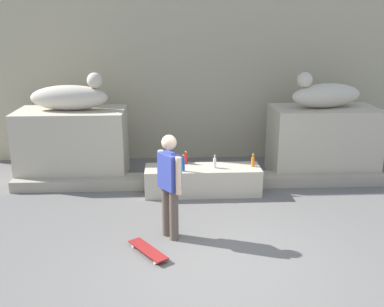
% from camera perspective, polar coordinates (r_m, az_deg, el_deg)
% --- Properties ---
extents(ground_plane, '(40.00, 40.00, 0.00)m').
position_cam_1_polar(ground_plane, '(6.48, 3.14, -13.73)').
color(ground_plane, '#605E5B').
extents(facade_wall, '(10.79, 0.60, 6.57)m').
position_cam_1_polar(facade_wall, '(10.86, 0.43, 16.74)').
color(facade_wall, tan).
rests_on(facade_wall, ground_plane).
extents(pedestal_left, '(2.25, 1.20, 1.50)m').
position_cam_1_polar(pedestal_left, '(9.76, -15.15, 1.12)').
color(pedestal_left, '#B7AD99').
rests_on(pedestal_left, ground_plane).
extents(pedestal_right, '(2.25, 1.20, 1.50)m').
position_cam_1_polar(pedestal_right, '(10.10, 16.53, 1.53)').
color(pedestal_right, '#B7AD99').
rests_on(pedestal_right, ground_plane).
extents(statue_reclining_left, '(1.62, 0.61, 0.78)m').
position_cam_1_polar(statue_reclining_left, '(9.54, -15.41, 7.12)').
color(statue_reclining_left, beige).
rests_on(statue_reclining_left, pedestal_left).
extents(statue_reclining_right, '(1.68, 0.90, 0.78)m').
position_cam_1_polar(statue_reclining_right, '(9.87, 16.85, 7.32)').
color(statue_reclining_right, beige).
rests_on(statue_reclining_right, pedestal_right).
extents(ledge_block, '(2.27, 0.68, 0.53)m').
position_cam_1_polar(ledge_block, '(8.73, 1.40, -3.46)').
color(ledge_block, '#B7AD99').
rests_on(ledge_block, ground_plane).
extents(skater, '(0.37, 0.45, 1.67)m').
position_cam_1_polar(skater, '(6.75, -2.91, -3.75)').
color(skater, brown).
rests_on(skater, ground_plane).
extents(skateboard, '(0.63, 0.77, 0.08)m').
position_cam_1_polar(skateboard, '(6.65, -5.73, -12.33)').
color(skateboard, maroon).
rests_on(skateboard, ground_plane).
extents(bottle_orange, '(0.07, 0.07, 0.26)m').
position_cam_1_polar(bottle_orange, '(8.75, 7.89, -1.03)').
color(bottle_orange, orange).
rests_on(bottle_orange, ledge_block).
extents(bottle_blue, '(0.06, 0.06, 0.33)m').
position_cam_1_polar(bottle_blue, '(8.38, -1.14, -1.41)').
color(bottle_blue, '#194C99').
rests_on(bottle_blue, ledge_block).
extents(bottle_clear, '(0.06, 0.06, 0.26)m').
position_cam_1_polar(bottle_clear, '(8.60, 2.95, -1.18)').
color(bottle_clear, silver).
rests_on(bottle_clear, ledge_block).
extents(bottle_red, '(0.08, 0.08, 0.26)m').
position_cam_1_polar(bottle_red, '(8.84, -0.81, -0.68)').
color(bottle_red, red).
rests_on(bottle_red, ledge_block).
extents(stair_step, '(7.68, 0.50, 0.22)m').
position_cam_1_polar(stair_step, '(9.16, 1.21, -3.52)').
color(stair_step, gray).
rests_on(stair_step, ground_plane).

